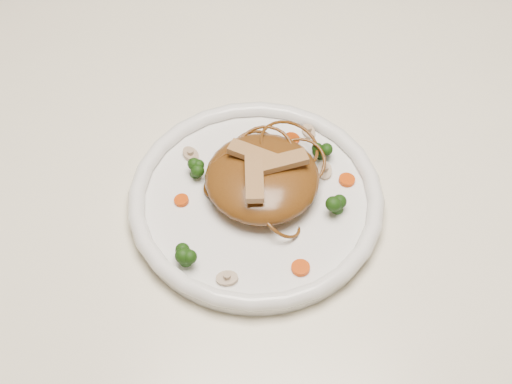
{
  "coord_description": "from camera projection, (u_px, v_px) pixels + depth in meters",
  "views": [
    {
      "loc": [
        -0.01,
        -0.56,
        1.48
      ],
      "look_at": [
        -0.04,
        -0.02,
        0.78
      ],
      "focal_mm": 53.85,
      "sensor_mm": 36.0,
      "label": 1
    }
  ],
  "objects": [
    {
      "name": "broccoli_2",
      "position": [
        185.0,
        255.0,
        0.83
      ],
      "size": [
        0.03,
        0.03,
        0.03
      ],
      "primitive_type": null,
      "rotation": [
        0.0,
        0.0,
        -0.2
      ],
      "color": "#1B410D",
      "rests_on": "plate"
    },
    {
      "name": "table",
      "position": [
        284.0,
        238.0,
        1.0
      ],
      "size": [
        1.2,
        0.8,
        0.75
      ],
      "color": "white",
      "rests_on": "ground"
    },
    {
      "name": "carrot_3",
      "position": [
        240.0,
        149.0,
        0.94
      ],
      "size": [
        0.03,
        0.03,
        0.0
      ],
      "primitive_type": "cylinder",
      "rotation": [
        0.0,
        0.0,
        0.2
      ],
      "color": "#D94D07",
      "rests_on": "plate"
    },
    {
      "name": "noodle_mound",
      "position": [
        262.0,
        178.0,
        0.88
      ],
      "size": [
        0.16,
        0.16,
        0.04
      ],
      "primitive_type": "ellipsoid",
      "rotation": [
        0.0,
        0.0,
        0.24
      ],
      "color": "brown",
      "rests_on": "plate"
    },
    {
      "name": "plate",
      "position": [
        256.0,
        203.0,
        0.9
      ],
      "size": [
        0.38,
        0.38,
        0.02
      ],
      "primitive_type": "cylinder",
      "rotation": [
        0.0,
        0.0,
        -0.39
      ],
      "color": "white",
      "rests_on": "table"
    },
    {
      "name": "mushroom_0",
      "position": [
        227.0,
        278.0,
        0.83
      ],
      "size": [
        0.03,
        0.03,
        0.01
      ],
      "primitive_type": "cylinder",
      "rotation": [
        0.0,
        0.0,
        0.09
      ],
      "color": "#C7B095",
      "rests_on": "plate"
    },
    {
      "name": "chicken_c",
      "position": [
        254.0,
        178.0,
        0.85
      ],
      "size": [
        0.02,
        0.06,
        0.01
      ],
      "primitive_type": "cube",
      "rotation": [
        0.0,
        0.0,
        4.79
      ],
      "color": "tan",
      "rests_on": "noodle_mound"
    },
    {
      "name": "carrot_0",
      "position": [
        292.0,
        139.0,
        0.95
      ],
      "size": [
        0.02,
        0.02,
        0.0
      ],
      "primitive_type": "cylinder",
      "rotation": [
        0.0,
        0.0,
        -0.23
      ],
      "color": "#D94D07",
      "rests_on": "plate"
    },
    {
      "name": "carrot_4",
      "position": [
        301.0,
        268.0,
        0.83
      ],
      "size": [
        0.03,
        0.03,
        0.0
      ],
      "primitive_type": "cylinder",
      "rotation": [
        0.0,
        0.0,
        0.34
      ],
      "color": "#D94D07",
      "rests_on": "plate"
    },
    {
      "name": "mushroom_2",
      "position": [
        191.0,
        155.0,
        0.93
      ],
      "size": [
        0.03,
        0.03,
        0.01
      ],
      "primitive_type": "cylinder",
      "rotation": [
        0.0,
        0.0,
        -0.83
      ],
      "color": "#C7B095",
      "rests_on": "plate"
    },
    {
      "name": "broccoli_3",
      "position": [
        338.0,
        202.0,
        0.87
      ],
      "size": [
        0.03,
        0.03,
        0.03
      ],
      "primitive_type": null,
      "rotation": [
        0.0,
        0.0,
        0.03
      ],
      "color": "#1B410D",
      "rests_on": "plate"
    },
    {
      "name": "carrot_2",
      "position": [
        347.0,
        180.0,
        0.91
      ],
      "size": [
        0.02,
        0.02,
        0.0
      ],
      "primitive_type": "cylinder",
      "rotation": [
        0.0,
        0.0,
        -0.22
      ],
      "color": "#D94D07",
      "rests_on": "plate"
    },
    {
      "name": "chicken_b",
      "position": [
        253.0,
        154.0,
        0.87
      ],
      "size": [
        0.06,
        0.04,
        0.01
      ],
      "primitive_type": "cube",
      "rotation": [
        0.0,
        0.0,
        2.77
      ],
      "color": "tan",
      "rests_on": "noodle_mound"
    },
    {
      "name": "chicken_a",
      "position": [
        282.0,
        162.0,
        0.86
      ],
      "size": [
        0.06,
        0.04,
        0.01
      ],
      "primitive_type": "cube",
      "rotation": [
        0.0,
        0.0,
        0.34
      ],
      "color": "tan",
      "rests_on": "noodle_mound"
    },
    {
      "name": "mushroom_1",
      "position": [
        325.0,
        171.0,
        0.92
      ],
      "size": [
        0.03,
        0.03,
        0.01
      ],
      "primitive_type": "cylinder",
      "rotation": [
        0.0,
        0.0,
        1.62
      ],
      "color": "#C7B095",
      "rests_on": "plate"
    },
    {
      "name": "broccoli_1",
      "position": [
        195.0,
        167.0,
        0.91
      ],
      "size": [
        0.02,
        0.02,
        0.03
      ],
      "primitive_type": null,
      "rotation": [
        0.0,
        0.0,
        -0.0
      ],
      "color": "#1B410D",
      "rests_on": "plate"
    },
    {
      "name": "mushroom_3",
      "position": [
        309.0,
        132.0,
        0.95
      ],
      "size": [
        0.03,
        0.03,
        0.01
      ],
      "primitive_type": "cylinder",
      "rotation": [
        0.0,
        0.0,
        2.06
      ],
      "color": "#C7B095",
      "rests_on": "plate"
    },
    {
      "name": "carrot_1",
      "position": [
        181.0,
        200.0,
        0.89
      ],
      "size": [
        0.02,
        0.02,
        0.0
      ],
      "primitive_type": "cylinder",
      "rotation": [
        0.0,
        0.0,
        0.2
      ],
      "color": "#D94D07",
      "rests_on": "plate"
    },
    {
      "name": "broccoli_0",
      "position": [
        321.0,
        148.0,
        0.92
      ],
      "size": [
        0.03,
        0.03,
        0.03
      ],
      "primitive_type": null,
      "rotation": [
        0.0,
        0.0,
        -0.24
      ],
      "color": "#1B410D",
      "rests_on": "plate"
    }
  ]
}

